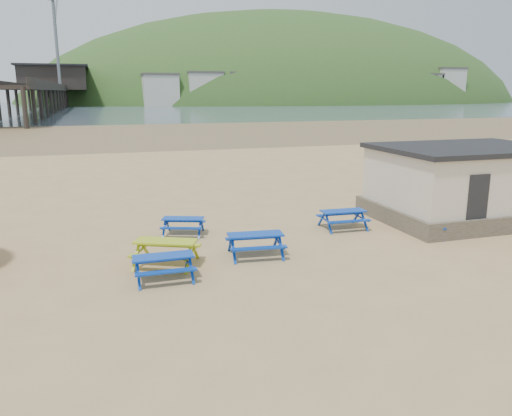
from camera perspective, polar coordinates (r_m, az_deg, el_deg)
name	(u,v)px	position (r m, az deg, el deg)	size (l,w,h in m)	color
ground	(235,247)	(17.75, -2.46, -4.48)	(400.00, 400.00, 0.00)	tan
wet_sand	(131,132)	(71.68, -14.15, 8.48)	(400.00, 400.00, 0.00)	olive
sea	(109,107)	(186.47, -16.50, 10.99)	(400.00, 400.00, 0.00)	#42535E
picnic_table_blue_a	(183,226)	(19.39, -8.30, -2.06)	(1.90, 1.72, 0.66)	#13369A
picnic_table_blue_c	(343,219)	(20.32, 9.90, -1.29)	(1.84, 1.51, 0.74)	#13369A
picnic_table_blue_d	(164,267)	(14.92, -10.51, -6.69)	(1.74, 1.40, 0.73)	#13369A
picnic_table_blue_e	(255,245)	(16.70, -0.07, -4.22)	(1.99, 1.67, 0.77)	#13369A
picnic_table_blue_f	(441,223)	(20.65, 20.43, -1.58)	(2.37, 2.12, 0.83)	#13369A
picnic_table_yellow	(166,253)	(16.09, -10.24, -5.05)	(2.41, 2.23, 0.81)	#ADA40E
amenity_block	(465,183)	(23.16, 22.77, 2.67)	(7.40, 5.40, 3.15)	#665B4C
pier	(54,91)	(195.05, -22.07, 12.26)	(24.00, 220.00, 39.29)	black
headland_town	(286,122)	(263.95, 3.50, 9.82)	(264.00, 144.00, 108.00)	#2D4C1E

